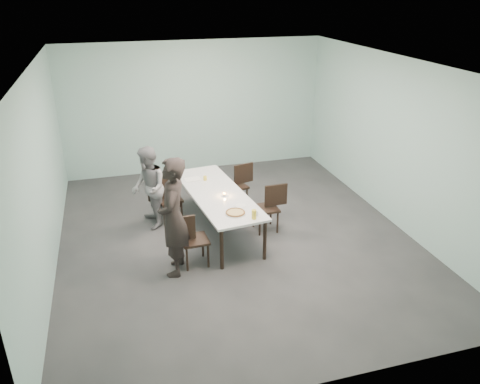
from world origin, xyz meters
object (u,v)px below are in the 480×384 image
object	(u,v)px
diner_near	(173,217)
side_plate	(240,206)
chair_far_left	(165,197)
table	(217,195)
chair_near_left	(189,237)
chair_far_right	(239,182)
pizza	(235,213)
chair_near_right	(270,204)
beer_glass	(254,214)
tealight	(224,195)
amber_tumbler	(205,178)
water_tumbler	(256,213)
diner_far	(149,188)

from	to	relation	value
diner_near	side_plate	xyz separation A→B (m)	(1.18, 0.47, -0.18)
chair_far_left	table	bearing A→B (deg)	-46.35
chair_near_left	diner_near	world-z (taller)	diner_near
chair_far_right	pizza	distance (m)	1.90
chair_near_left	chair_far_right	bearing A→B (deg)	51.94
chair_near_right	side_plate	distance (m)	0.83
chair_far_left	chair_far_right	bearing A→B (deg)	0.74
diner_near	chair_near_right	bearing A→B (deg)	130.74
side_plate	beer_glass	xyz separation A→B (m)	(0.08, -0.50, 0.07)
beer_glass	tealight	bearing A→B (deg)	103.94
side_plate	chair_far_left	bearing A→B (deg)	130.89
chair_near_right	beer_glass	size ratio (longest dim) A/B	5.80
chair_near_right	table	bearing A→B (deg)	-15.30
pizza	side_plate	bearing A→B (deg)	57.96
pizza	tealight	xyz separation A→B (m)	(-0.00, 0.70, 0.00)
chair_near_left	beer_glass	size ratio (longest dim) A/B	5.80
table	diner_near	size ratio (longest dim) A/B	1.43
table	tealight	bearing A→B (deg)	-63.21
pizza	amber_tumbler	distance (m)	1.51
water_tumbler	amber_tumbler	size ratio (longest dim) A/B	1.12
diner_far	pizza	world-z (taller)	diner_far
chair_near_right	diner_far	bearing A→B (deg)	-21.40
side_plate	beer_glass	distance (m)	0.51
side_plate	tealight	size ratio (longest dim) A/B	3.21
table	beer_glass	bearing A→B (deg)	-73.84
tealight	amber_tumbler	distance (m)	0.82
tealight	table	bearing A→B (deg)	116.79
table	chair_near_right	bearing A→B (deg)	-13.60
diner_far	table	bearing A→B (deg)	60.66
diner_far	tealight	xyz separation A→B (m)	(1.23, -0.70, 0.01)
chair_near_right	side_plate	world-z (taller)	chair_near_right
chair_near_right	tealight	world-z (taller)	chair_near_right
beer_glass	water_tumbler	distance (m)	0.12
chair_near_left	diner_far	distance (m)	1.59
tealight	amber_tumbler	xyz separation A→B (m)	(-0.17, 0.80, 0.02)
table	water_tumbler	bearing A→B (deg)	-69.53
chair_near_right	diner_near	distance (m)	2.10
water_tumbler	side_plate	bearing A→B (deg)	109.02
chair_near_left	amber_tumbler	size ratio (longest dim) A/B	10.88
table	diner_near	distance (m)	1.47
chair_near_left	chair_near_right	bearing A→B (deg)	22.79
table	chair_near_right	world-z (taller)	chair_near_right
diner_far	beer_glass	world-z (taller)	diner_far
table	amber_tumbler	xyz separation A→B (m)	(-0.08, 0.61, 0.10)
chair_near_left	amber_tumbler	xyz separation A→B (m)	(0.60, 1.60, 0.29)
chair_near_right	pizza	bearing A→B (deg)	37.09
beer_glass	chair_far_right	bearing A→B (deg)	80.85
chair_far_left	diner_near	distance (m)	1.79
chair_far_right	diner_near	bearing A→B (deg)	37.54
beer_glass	amber_tumbler	world-z (taller)	beer_glass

